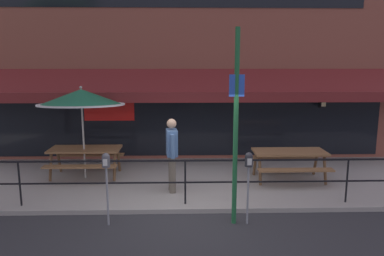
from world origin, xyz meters
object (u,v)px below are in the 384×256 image
Objects in this scene: parking_meter_far at (249,166)px; picnic_table_left at (85,154)px; patio_umbrella_left at (81,98)px; pedestrian_walking at (172,151)px; picnic_table_centre at (289,157)px; street_sign_pole at (236,126)px; parking_meter_near at (106,167)px.

picnic_table_left is at bearing 143.95° from parking_meter_far.
parking_meter_far is at bearing -35.03° from patio_umbrella_left.
picnic_table_centre is at bearing 14.06° from pedestrian_walking.
street_sign_pole reaches higher than picnic_table_centre.
patio_umbrella_left is 1.67× the size of parking_meter_far.
pedestrian_walking is (2.28, -1.06, -1.12)m from patio_umbrella_left.
parking_meter_near is 2.53m from street_sign_pole.
picnic_table_left is 4.58m from street_sign_pole.
parking_meter_far is 0.80m from street_sign_pole.
picnic_table_centre is at bearing 53.07° from street_sign_pole.
parking_meter_far is at bearing -10.20° from street_sign_pole.
picnic_table_left is 2.96m from parking_meter_near.
parking_meter_far is 0.38× the size of street_sign_pole.
picnic_table_centre is at bearing -4.70° from picnic_table_left.
parking_meter_far is (3.76, -2.63, -1.03)m from patio_umbrella_left.
patio_umbrella_left is 2.75m from pedestrian_walking.
pedestrian_walking is 1.95m from parking_meter_near.
street_sign_pole reaches higher than parking_meter_far.
patio_umbrella_left is (-0.00, -0.10, 1.47)m from picnic_table_left.
street_sign_pole is (1.23, -1.53, 0.85)m from pedestrian_walking.
patio_umbrella_left reaches higher than picnic_table_centre.
parking_meter_near is at bearing -179.48° from street_sign_pole.
pedestrian_walking is at bearing 128.85° from street_sign_pole.
street_sign_pole is at bearing -36.44° from patio_umbrella_left.
parking_meter_near and parking_meter_far have the same top height.
picnic_table_left is at bearing 111.92° from parking_meter_near.
picnic_table_left is at bearing 142.50° from street_sign_pole.
picnic_table_left is 2.58m from pedestrian_walking.
picnic_table_left is 0.76× the size of patio_umbrella_left.
parking_meter_far is (1.48, -1.57, 0.09)m from pedestrian_walking.
picnic_table_left is 1.48m from patio_umbrella_left.
parking_meter_far reaches higher than picnic_table_centre.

